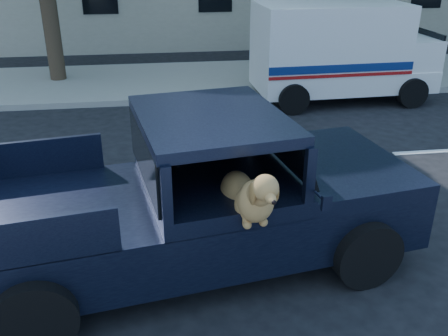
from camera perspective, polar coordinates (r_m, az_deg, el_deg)
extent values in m
plane|color=black|center=(6.32, 5.45, -12.11)|extent=(120.00, 120.00, 0.00)
cube|color=gray|center=(14.64, -2.79, 10.03)|extent=(60.00, 4.00, 0.15)
cylinder|color=#332619|center=(14.84, -19.45, 17.30)|extent=(0.44, 0.44, 4.40)
cube|color=black|center=(6.22, -3.73, -5.40)|extent=(5.73, 2.94, 0.69)
cube|color=black|center=(6.68, 12.58, 0.39)|extent=(1.89, 2.32, 0.17)
cube|color=black|center=(5.77, -1.51, 5.61)|extent=(1.93, 2.25, 0.13)
cube|color=black|center=(6.16, 6.17, 3.11)|extent=(0.55, 1.83, 0.59)
cube|color=black|center=(5.84, 1.86, -5.25)|extent=(0.66, 0.66, 0.40)
cube|color=black|center=(5.17, 11.62, -3.92)|extent=(0.11, 0.07, 0.17)
cube|color=silver|center=(13.27, 13.23, 10.09)|extent=(4.43, 2.13, 0.52)
cube|color=silver|center=(12.90, 11.93, 14.54)|extent=(3.60, 2.10, 1.56)
cube|color=silver|center=(13.90, 20.18, 12.55)|extent=(1.00, 1.96, 0.73)
cube|color=navy|center=(12.11, 13.41, 10.99)|extent=(3.53, 0.15, 0.19)
cube|color=#9E0F0F|center=(12.15, 13.33, 10.23)|extent=(3.53, 0.15, 0.07)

